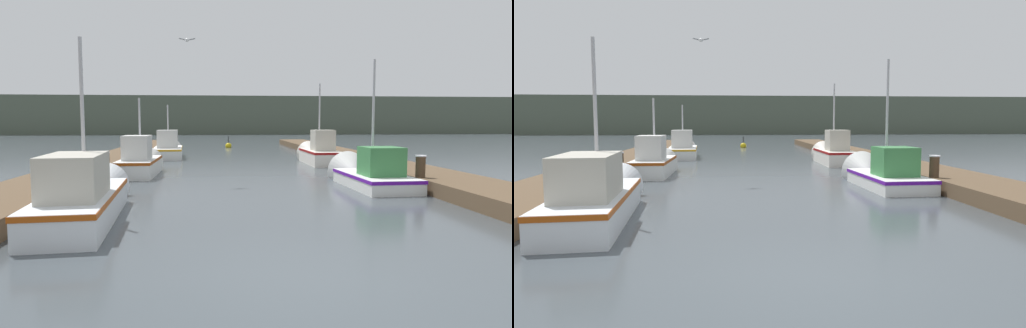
# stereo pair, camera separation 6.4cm
# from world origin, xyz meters

# --- Properties ---
(ground_plane) EXTENTS (200.00, 200.00, 0.00)m
(ground_plane) POSITION_xyz_m (0.00, 0.00, 0.00)
(ground_plane) COLOR #3D4449
(dock_left) EXTENTS (2.27, 40.00, 0.42)m
(dock_left) POSITION_xyz_m (-6.10, 16.00, 0.21)
(dock_left) COLOR brown
(dock_left) RESTS_ON ground_plane
(dock_right) EXTENTS (2.27, 40.00, 0.42)m
(dock_right) POSITION_xyz_m (6.10, 16.00, 0.21)
(dock_right) COLOR brown
(dock_right) RESTS_ON ground_plane
(distant_shore_ridge) EXTENTS (120.00, 16.00, 6.01)m
(distant_shore_ridge) POSITION_xyz_m (0.00, 72.95, 3.01)
(distant_shore_ridge) COLOR #4C5647
(distant_shore_ridge) RESTS_ON ground_plane
(fishing_boat_0) EXTENTS (1.79, 5.94, 4.27)m
(fishing_boat_0) POSITION_xyz_m (-4.05, 4.46, 0.51)
(fishing_boat_0) COLOR silver
(fishing_boat_0) RESTS_ON ground_plane
(fishing_boat_1) EXTENTS (1.80, 4.61, 4.67)m
(fishing_boat_1) POSITION_xyz_m (3.95, 8.87, 0.37)
(fishing_boat_1) COLOR silver
(fishing_boat_1) RESTS_ON ground_plane
(fishing_boat_2) EXTENTS (1.38, 4.36, 3.35)m
(fishing_boat_2) POSITION_xyz_m (-4.11, 12.63, 0.52)
(fishing_boat_2) COLOR silver
(fishing_boat_2) RESTS_ON ground_plane
(fishing_boat_3) EXTENTS (1.46, 4.77, 4.33)m
(fishing_boat_3) POSITION_xyz_m (4.14, 16.86, 0.51)
(fishing_boat_3) COLOR silver
(fishing_boat_3) RESTS_ON ground_plane
(fishing_boat_4) EXTENTS (1.84, 5.38, 3.51)m
(fishing_boat_4) POSITION_xyz_m (-3.83, 21.38, 0.48)
(fishing_boat_4) COLOR silver
(fishing_boat_4) RESTS_ON ground_plane
(mooring_piling_0) EXTENTS (0.33, 0.33, 1.10)m
(mooring_piling_0) POSITION_xyz_m (5.09, 7.38, 0.56)
(mooring_piling_0) COLOR #473523
(mooring_piling_0) RESTS_ON ground_plane
(mooring_piling_1) EXTENTS (0.25, 0.25, 1.08)m
(mooring_piling_1) POSITION_xyz_m (-4.88, 10.17, 0.55)
(mooring_piling_1) COLOR #473523
(mooring_piling_1) RESTS_ON ground_plane
(mooring_piling_2) EXTENTS (0.35, 0.35, 1.33)m
(mooring_piling_2) POSITION_xyz_m (-5.11, 16.45, 0.67)
(mooring_piling_2) COLOR #473523
(mooring_piling_2) RESTS_ON ground_plane
(mooring_piling_3) EXTENTS (0.32, 0.32, 1.13)m
(mooring_piling_3) POSITION_xyz_m (-4.83, 27.09, 0.57)
(mooring_piling_3) COLOR #473523
(mooring_piling_3) RESTS_ON ground_plane
(channel_buoy) EXTENTS (0.50, 0.50, 1.00)m
(channel_buoy) POSITION_xyz_m (0.04, 30.73, 0.14)
(channel_buoy) COLOR gold
(channel_buoy) RESTS_ON ground_plane
(seagull_lead) EXTENTS (0.55, 0.28, 0.12)m
(seagull_lead) POSITION_xyz_m (-2.07, 10.21, 4.92)
(seagull_lead) COLOR white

